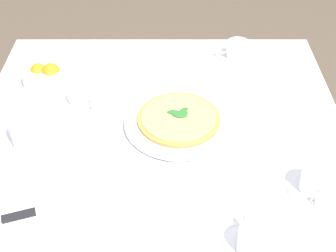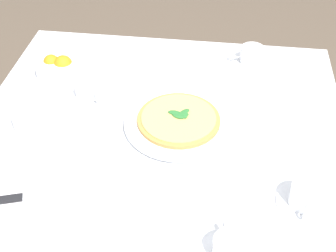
# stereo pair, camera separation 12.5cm
# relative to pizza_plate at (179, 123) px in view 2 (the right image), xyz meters

# --- Properties ---
(dining_table) EXTENTS (1.05, 1.05, 0.74)m
(dining_table) POSITION_rel_pizza_plate_xyz_m (-0.05, -0.06, -0.15)
(dining_table) COLOR white
(dining_table) RESTS_ON ground_plane
(pizza_plate) EXTENTS (0.31, 0.31, 0.02)m
(pizza_plate) POSITION_rel_pizza_plate_xyz_m (0.00, 0.00, 0.00)
(pizza_plate) COLOR white
(pizza_plate) RESTS_ON dining_table
(pizza) EXTENTS (0.23, 0.23, 0.02)m
(pizza) POSITION_rel_pizza_plate_xyz_m (0.00, 0.00, 0.01)
(pizza) COLOR #C68E47
(pizza) RESTS_ON pizza_plate
(coffee_cup_back_corner) EXTENTS (0.13, 0.13, 0.06)m
(coffee_cup_back_corner) POSITION_rel_pizza_plate_xyz_m (0.33, -0.24, 0.02)
(coffee_cup_back_corner) COLOR white
(coffee_cup_back_corner) RESTS_ON dining_table
(coffee_cup_far_right) EXTENTS (0.13, 0.13, 0.06)m
(coffee_cup_far_right) POSITION_rel_pizza_plate_xyz_m (-0.29, 0.09, 0.02)
(coffee_cup_far_right) COLOR white
(coffee_cup_far_right) RESTS_ON dining_table
(coffee_cup_center_back) EXTENTS (0.13, 0.13, 0.06)m
(coffee_cup_center_back) POSITION_rel_pizza_plate_xyz_m (0.15, -0.41, 0.02)
(coffee_cup_center_back) COLOR white
(coffee_cup_center_back) RESTS_ON dining_table
(coffee_cup_far_left) EXTENTS (0.13, 0.13, 0.06)m
(coffee_cup_far_left) POSITION_rel_pizza_plate_xyz_m (0.21, 0.35, 0.02)
(coffee_cup_far_left) COLOR white
(coffee_cup_far_left) RESTS_ON dining_table
(water_glass_near_left) EXTENTS (0.07, 0.07, 0.11)m
(water_glass_near_left) POSITION_rel_pizza_plate_xyz_m (-0.41, -0.09, 0.04)
(water_glass_near_left) COLOR white
(water_glass_near_left) RESTS_ON dining_table
(napkin_folded) EXTENTS (0.25, 0.19, 0.02)m
(napkin_folded) POSITION_rel_pizza_plate_xyz_m (-0.32, -0.32, -0.00)
(napkin_folded) COLOR white
(napkin_folded) RESTS_ON dining_table
(dinner_knife) EXTENTS (0.19, 0.08, 0.01)m
(dinner_knife) POSITION_rel_pizza_plate_xyz_m (-0.32, -0.32, 0.01)
(dinner_knife) COLOR silver
(dinner_knife) RESTS_ON napkin_folded
(citrus_bowl) EXTENTS (0.15, 0.15, 0.07)m
(citrus_bowl) POSITION_rel_pizza_plate_xyz_m (-0.41, 0.21, 0.02)
(citrus_bowl) COLOR white
(citrus_bowl) RESTS_ON dining_table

